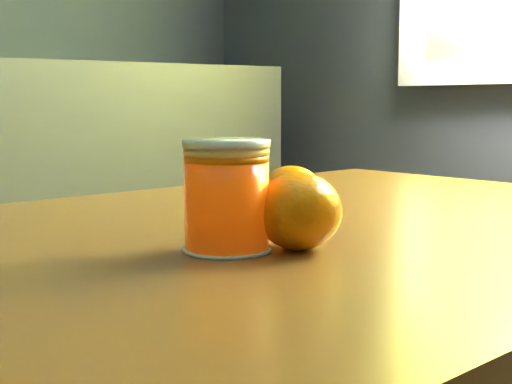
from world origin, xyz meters
TOP-DOWN VIEW (x-y plane):
  - table at (0.75, -0.01)m, footprint 0.99×0.76m
  - juice_glass at (0.61, -0.08)m, footprint 0.07×0.07m
  - orange_front at (0.66, -0.11)m, footprint 0.07×0.07m
  - orange_back at (0.74, 0.00)m, footprint 0.07×0.07m

SIDE VIEW (x-z plane):
  - table at x=0.75m, z-range 0.25..0.94m
  - orange_back at x=0.74m, z-range 0.68..0.74m
  - orange_front at x=0.66m, z-range 0.68..0.75m
  - juice_glass at x=0.61m, z-range 0.68..0.77m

